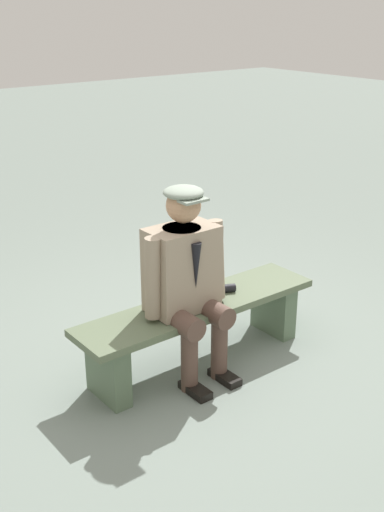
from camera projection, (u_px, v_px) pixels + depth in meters
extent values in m
plane|color=gray|center=(198.00, 361.00, 4.48)|extent=(30.00, 30.00, 0.00)
cube|color=#58664B|center=(198.00, 306.00, 4.33)|extent=(1.77, 0.42, 0.05)
cube|color=#566C52|center=(273.00, 307.00, 4.82)|extent=(0.12, 0.36, 0.40)
cube|color=#566C52|center=(108.00, 370.00, 4.00)|extent=(0.12, 0.36, 0.40)
cube|color=gray|center=(182.00, 269.00, 4.14)|extent=(0.45, 0.28, 0.56)
cylinder|color=#1E2338|center=(182.00, 232.00, 4.04)|extent=(0.25, 0.25, 0.06)
cone|color=black|center=(196.00, 266.00, 4.00)|extent=(0.07, 0.07, 0.31)
sphere|color=tan|center=(183.00, 205.00, 3.96)|extent=(0.22, 0.22, 0.22)
ellipsoid|color=gray|center=(183.00, 192.00, 3.93)|extent=(0.25, 0.25, 0.08)
cube|color=gray|center=(193.00, 200.00, 3.87)|extent=(0.18, 0.10, 0.02)
cylinder|color=brown|center=(208.00, 309.00, 4.22)|extent=(0.15, 0.39, 0.15)
cylinder|color=brown|center=(219.00, 347.00, 4.22)|extent=(0.11, 0.11, 0.45)
cube|color=black|center=(225.00, 377.00, 4.25)|extent=(0.10, 0.24, 0.05)
cylinder|color=gray|center=(216.00, 259.00, 4.25)|extent=(0.11, 0.15, 0.54)
cylinder|color=brown|center=(178.00, 320.00, 4.08)|extent=(0.15, 0.39, 0.15)
cylinder|color=brown|center=(189.00, 358.00, 4.08)|extent=(0.11, 0.11, 0.45)
cube|color=black|center=(195.00, 390.00, 4.11)|extent=(0.10, 0.24, 0.05)
cylinder|color=gray|center=(153.00, 278.00, 3.96)|extent=(0.11, 0.13, 0.53)
cylinder|color=black|center=(218.00, 289.00, 4.45)|extent=(0.24, 0.15, 0.06)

